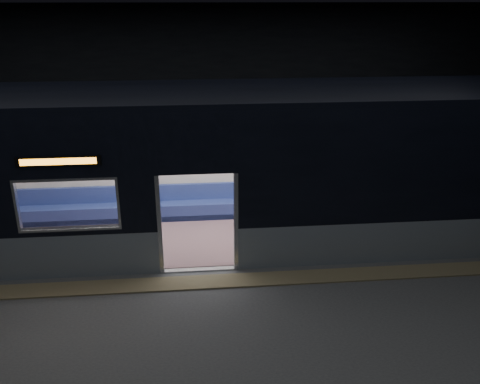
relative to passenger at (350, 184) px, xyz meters
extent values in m
cube|color=#47494C|center=(-3.80, -3.55, -0.80)|extent=(24.00, 14.00, 0.01)
cube|color=black|center=(-3.80, -3.55, 4.18)|extent=(24.00, 14.00, 0.04)
cube|color=black|center=(-3.80, 3.43, 1.70)|extent=(24.00, 0.04, 5.00)
cube|color=#8C7F59|center=(-3.80, -3.00, -0.78)|extent=(22.80, 0.50, 0.03)
cube|color=gray|center=(1.05, -2.49, -0.35)|extent=(8.30, 0.12, 0.90)
cube|color=black|center=(1.05, -2.49, 1.25)|extent=(8.30, 0.12, 2.30)
cube|color=black|center=(-3.80, -2.49, 1.83)|extent=(1.40, 0.12, 1.15)
cube|color=#B7BABC|center=(-4.54, -2.49, 0.23)|extent=(0.08, 0.14, 2.05)
cube|color=#B7BABC|center=(-3.06, -2.49, 0.23)|extent=(0.08, 0.14, 2.05)
cube|color=black|center=(-6.25, -2.57, 1.59)|extent=(1.50, 0.04, 0.18)
cube|color=orange|center=(-6.25, -2.58, 1.59)|extent=(1.34, 0.03, 0.12)
cube|color=silver|center=(-3.80, 0.39, 0.80)|extent=(18.00, 0.12, 3.20)
cube|color=black|center=(-3.80, -1.05, 2.48)|extent=(18.00, 3.00, 0.15)
cube|color=#7E5C5F|center=(-3.80, -1.05, -0.78)|extent=(17.76, 2.76, 0.04)
cube|color=silver|center=(-3.80, -1.05, 1.55)|extent=(17.76, 2.76, 0.10)
cube|color=#313D8D|center=(-3.80, 0.07, -0.55)|extent=(11.00, 0.48, 0.41)
cube|color=#313D8D|center=(-3.80, 0.26, -0.15)|extent=(11.00, 0.10, 0.40)
cube|color=#795864|center=(-7.10, -2.14, -0.55)|extent=(4.40, 0.48, 0.41)
cube|color=#795864|center=(-0.50, -2.14, -0.55)|extent=(4.40, 0.48, 0.41)
cylinder|color=silver|center=(-4.75, -2.18, 0.37)|extent=(0.04, 0.04, 2.26)
cylinder|color=silver|center=(-4.75, 0.08, 0.37)|extent=(0.04, 0.04, 2.26)
cylinder|color=silver|center=(-2.85, -2.18, 0.37)|extent=(0.04, 0.04, 2.26)
cylinder|color=silver|center=(-2.85, 0.08, 0.37)|extent=(0.04, 0.04, 2.26)
cylinder|color=silver|center=(-3.80, 0.03, 1.15)|extent=(11.00, 0.03, 0.03)
cube|color=black|center=(-0.10, -0.15, -0.27)|extent=(0.17, 0.46, 0.16)
cube|color=black|center=(0.10, -0.15, -0.27)|extent=(0.17, 0.46, 0.16)
cylinder|color=black|center=(-0.10, -0.36, -0.54)|extent=(0.11, 0.11, 0.43)
cylinder|color=black|center=(0.10, -0.36, -0.54)|extent=(0.11, 0.11, 0.43)
cube|color=#CC617A|center=(0.00, 0.04, -0.25)|extent=(0.40, 0.22, 0.20)
cylinder|color=#CC617A|center=(0.00, 0.07, 0.10)|extent=(0.39, 0.39, 0.51)
sphere|color=tan|center=(0.00, 0.05, 0.46)|extent=(0.21, 0.21, 0.21)
sphere|color=black|center=(0.00, 0.09, 0.50)|extent=(0.22, 0.22, 0.22)
cube|color=black|center=(0.03, -0.22, -0.11)|extent=(0.37, 0.34, 0.15)
cube|color=white|center=(-0.94, 0.31, 0.68)|extent=(1.01, 0.03, 0.66)
camera|label=1|loc=(-3.86, -11.50, 4.32)|focal=38.00mm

